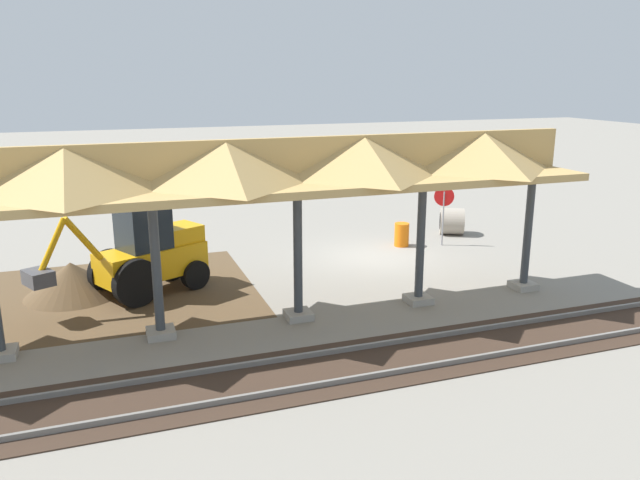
{
  "coord_description": "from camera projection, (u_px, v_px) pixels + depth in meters",
  "views": [
    {
      "loc": [
        9.13,
        19.8,
        6.43
      ],
      "look_at": [
        3.06,
        2.69,
        1.6
      ],
      "focal_mm": 35.0,
      "sensor_mm": 36.0,
      "label": 1
    }
  ],
  "objects": [
    {
      "name": "dirt_mound",
      "position": [
        73.0,
        295.0,
        18.76
      ],
      "size": [
        5.63,
        5.63,
        2.06
      ],
      "primitive_type": "cone",
      "color": "brown",
      "rests_on": "ground"
    },
    {
      "name": "rail_tracks",
      "position": [
        505.0,
        340.0,
        15.5
      ],
      "size": [
        60.0,
        2.58,
        0.15
      ],
      "color": "slate",
      "rests_on": "ground"
    },
    {
      "name": "ground_plane",
      "position": [
        375.0,
        257.0,
        22.63
      ],
      "size": [
        120.0,
        120.0,
        0.0
      ],
      "primitive_type": "plane",
      "color": "gray"
    },
    {
      "name": "backhoe",
      "position": [
        147.0,
        253.0,
        18.6
      ],
      "size": [
        5.18,
        3.41,
        2.82
      ],
      "color": "orange",
      "rests_on": "ground"
    },
    {
      "name": "platform_canopy",
      "position": [
        150.0,
        173.0,
        14.73
      ],
      "size": [
        23.14,
        3.2,
        4.9
      ],
      "color": "#9E998E",
      "rests_on": "ground"
    },
    {
      "name": "dirt_work_zone",
      "position": [
        114.0,
        293.0,
        18.9
      ],
      "size": [
        8.31,
        7.0,
        0.01
      ],
      "primitive_type": "cube",
      "color": "brown",
      "rests_on": "ground"
    },
    {
      "name": "traffic_barrel",
      "position": [
        402.0,
        235.0,
        24.04
      ],
      "size": [
        0.56,
        0.56,
        0.9
      ],
      "primitive_type": "cylinder",
      "color": "orange",
      "rests_on": "ground"
    },
    {
      "name": "stop_sign",
      "position": [
        444.0,
        203.0,
        23.84
      ],
      "size": [
        0.67,
        0.42,
        2.31
      ],
      "color": "gray",
      "rests_on": "ground"
    },
    {
      "name": "concrete_pipe",
      "position": [
        452.0,
        221.0,
        25.81
      ],
      "size": [
        1.35,
        1.41,
        1.09
      ],
      "color": "#9E9384",
      "rests_on": "ground"
    }
  ]
}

